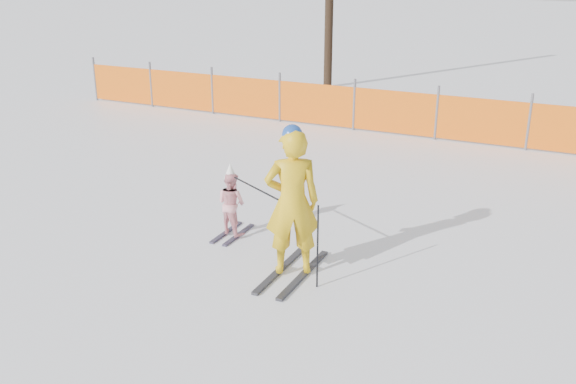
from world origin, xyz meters
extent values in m
plane|color=white|center=(0.00, 0.00, 0.00)|extent=(120.00, 120.00, 0.00)
cube|color=black|center=(0.07, 0.12, 0.02)|extent=(0.09, 1.50, 0.04)
cube|color=black|center=(0.41, 0.12, 0.02)|extent=(0.09, 1.50, 0.04)
imported|color=yellow|center=(0.24, 0.12, 1.02)|extent=(0.86, 0.77, 1.96)
sphere|color=#1C459B|center=(0.24, 0.12, 1.92)|extent=(0.26, 0.26, 0.26)
cube|color=black|center=(-1.23, 0.88, 0.01)|extent=(0.09, 0.87, 0.03)
cube|color=black|center=(-1.01, 0.88, 0.01)|extent=(0.09, 0.87, 0.03)
imported|color=#FAA3AF|center=(-1.12, 0.88, 0.51)|extent=(0.54, 0.47, 0.97)
cone|color=white|center=(-1.12, 0.88, 1.03)|extent=(0.19, 0.19, 0.24)
cylinder|color=black|center=(0.69, -0.08, 0.56)|extent=(0.02, 0.02, 1.13)
cylinder|color=black|center=(-0.44, 0.50, 0.96)|extent=(1.16, 0.66, 0.02)
cylinder|color=#595960|center=(-9.60, 7.57, 0.62)|extent=(0.06, 0.06, 1.25)
cylinder|color=#595960|center=(-7.60, 7.57, 0.62)|extent=(0.06, 0.06, 1.25)
cylinder|color=#595960|center=(-5.60, 7.57, 0.62)|extent=(0.06, 0.06, 1.25)
cylinder|color=#595960|center=(-3.60, 7.57, 0.62)|extent=(0.06, 0.06, 1.25)
cylinder|color=#595960|center=(-1.60, 7.57, 0.62)|extent=(0.06, 0.06, 1.25)
cylinder|color=#595960|center=(0.40, 7.57, 0.62)|extent=(0.06, 0.06, 1.25)
cylinder|color=#595960|center=(2.40, 7.57, 0.62)|extent=(0.06, 0.06, 1.25)
cube|color=#EB600C|center=(-1.25, 7.57, 0.55)|extent=(16.70, 0.03, 1.00)
camera|label=1|loc=(3.50, -6.85, 4.02)|focal=40.00mm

